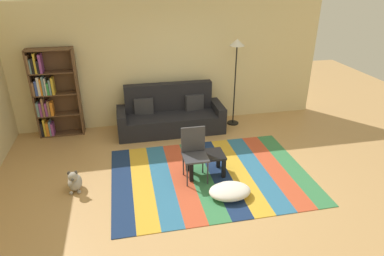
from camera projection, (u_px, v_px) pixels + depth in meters
ground_plane at (195, 180)px, 5.75m from camera, size 14.00×14.00×0.00m
back_wall at (170, 63)px, 7.43m from camera, size 6.80×0.10×2.70m
rug at (210, 175)px, 5.86m from camera, size 3.34×2.43×0.01m
couch at (170, 116)px, 7.37m from camera, size 2.26×0.80×1.00m
bookshelf at (50, 94)px, 6.93m from camera, size 0.90×0.28×1.84m
coffee_table at (205, 159)px, 5.77m from camera, size 0.64×0.41×0.38m
pouf at (230, 191)px, 5.28m from camera, size 0.66×0.49×0.18m
dog at (75, 181)px, 5.42m from camera, size 0.22×0.35×0.40m
standing_lamp at (237, 54)px, 7.15m from camera, size 0.32×0.32×1.91m
tv_remote at (202, 153)px, 5.77m from camera, size 0.11×0.15×0.02m
folding_chair at (194, 150)px, 5.60m from camera, size 0.40×0.40×0.90m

